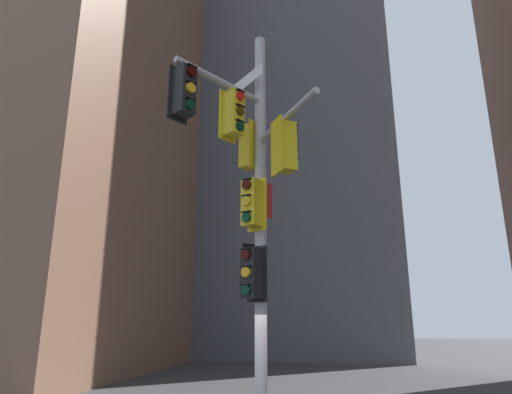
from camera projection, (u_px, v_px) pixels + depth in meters
The scene contains 2 objects.
building_mid_block at pixel (299, 114), 37.32m from camera, with size 13.12×13.12×38.05m, color #4C5460.
signal_pole_assembly at pixel (251, 186), 9.36m from camera, with size 2.90×2.56×8.89m.
Camera 1 is at (1.48, -9.24, 2.38)m, focal length 31.45 mm.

